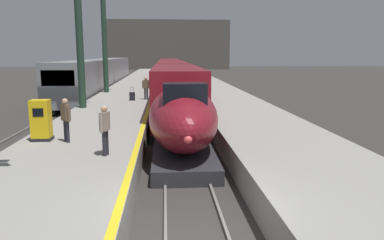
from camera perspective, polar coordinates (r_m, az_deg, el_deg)
name	(u,v)px	position (r m, az deg, el deg)	size (l,w,h in m)	color
platform_left	(127,99)	(33.21, -9.85, 3.11)	(4.80, 110.00, 1.05)	gray
platform_right	(219,98)	(33.38, 4.14, 3.27)	(4.80, 110.00, 1.05)	gray
platform_left_safety_stripe	(153,93)	(33.00, -5.93, 4.09)	(0.20, 107.80, 0.01)	yellow
rail_main_left	(165,100)	(35.82, -4.14, 2.98)	(0.08, 110.00, 0.12)	slate
rail_main_right	(181,100)	(35.85, -1.73, 3.00)	(0.08, 110.00, 0.12)	slate
rail_secondary_left	(78,101)	(36.73, -16.89, 2.75)	(0.08, 110.00, 0.12)	slate
rail_secondary_right	(94,101)	(36.43, -14.58, 2.80)	(0.08, 110.00, 0.12)	slate
highspeed_train_main	(172,78)	(39.67, -3.08, 6.41)	(2.92, 57.06, 3.60)	maroon
regional_train_adjacent	(101,74)	(45.49, -13.54, 6.82)	(2.85, 36.60, 3.80)	gray
station_column_mid	(78,11)	(24.66, -16.85, 15.55)	(4.00, 0.68, 9.94)	#1E3828
station_column_far	(104,27)	(34.25, -13.17, 13.51)	(4.00, 0.68, 9.36)	#1E3828
passenger_near_edge	(146,86)	(28.23, -6.98, 5.10)	(0.55, 0.31, 1.69)	#23232D
passenger_mid_platform	(66,117)	(15.09, -18.55, 0.47)	(0.42, 0.45, 1.69)	#23232D
passenger_far_waiting	(105,126)	(12.76, -13.06, -0.93)	(0.32, 0.55, 1.69)	#23232D
rolling_suitcase	(132,96)	(27.83, -9.03, 3.56)	(0.40, 0.22, 0.98)	black
ticket_machine_yellow	(41,122)	(15.79, -21.86, -0.25)	(0.76, 0.62, 1.60)	yellow
terminus_back_wall	(167,45)	(110.09, -3.81, 11.28)	(36.00, 2.00, 14.00)	#4C4742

